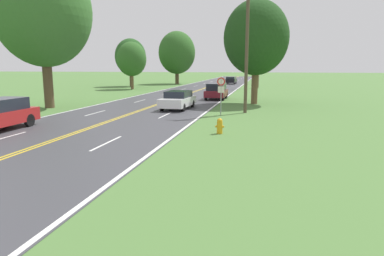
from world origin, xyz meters
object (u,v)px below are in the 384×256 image
(traffic_sign, at_px, (221,87))
(tree_left_verge, at_px, (132,59))
(tree_far_back, at_px, (43,11))
(fire_hydrant, at_px, (220,126))
(car_white_sedan_mid_far, at_px, (178,100))
(tree_behind_sign, at_px, (130,57))
(tree_mid_treeline, at_px, (177,53))
(tree_right_cluster, at_px, (256,38))
(car_black_hatchback_distant, at_px, (231,80))
(car_maroon_van_receding, at_px, (216,91))

(traffic_sign, distance_m, tree_left_verge, 29.85)
(tree_far_back, bearing_deg, fire_hydrant, -27.68)
(traffic_sign, height_order, car_white_sedan_mid_far, traffic_sign)
(tree_behind_sign, relative_size, tree_mid_treeline, 0.80)
(tree_right_cluster, distance_m, car_white_sedan_mid_far, 9.35)
(traffic_sign, height_order, tree_right_cluster, tree_right_cluster)
(tree_mid_treeline, bearing_deg, car_black_hatchback_distant, 9.40)
(fire_hydrant, relative_size, tree_mid_treeline, 0.08)
(tree_far_back, xyz_separation_m, car_white_sedan_mid_far, (10.57, 1.43, -6.88))
(tree_mid_treeline, xyz_separation_m, car_white_sedan_mid_far, (10.27, -38.67, -5.19))
(traffic_sign, xyz_separation_m, tree_left_verge, (-16.58, 24.70, 2.42))
(tree_left_verge, relative_size, tree_right_cluster, 0.76)
(traffic_sign, bearing_deg, tree_far_back, 174.65)
(tree_far_back, bearing_deg, traffic_sign, -5.35)
(car_white_sedan_mid_far, bearing_deg, fire_hydrant, 28.76)
(tree_right_cluster, height_order, car_white_sedan_mid_far, tree_right_cluster)
(tree_behind_sign, distance_m, car_white_sedan_mid_far, 32.97)
(tree_far_back, bearing_deg, tree_left_verge, 95.39)
(fire_hydrant, bearing_deg, tree_far_back, 152.32)
(traffic_sign, xyz_separation_m, tree_far_back, (-14.38, 1.35, 5.63))
(car_white_sedan_mid_far, bearing_deg, tree_far_back, -79.79)
(tree_behind_sign, bearing_deg, car_black_hatchback_distant, 36.57)
(tree_right_cluster, bearing_deg, fire_hydrant, -94.55)
(traffic_sign, distance_m, tree_right_cluster, 9.13)
(car_maroon_van_receding, bearing_deg, car_white_sedan_mid_far, -11.03)
(car_black_hatchback_distant, bearing_deg, car_white_sedan_mid_far, 1.77)
(fire_hydrant, height_order, tree_mid_treeline, tree_mid_treeline)
(tree_left_verge, relative_size, tree_far_back, 0.58)
(tree_behind_sign, height_order, tree_right_cluster, tree_right_cluster)
(car_maroon_van_receding, xyz_separation_m, car_black_hatchback_distant, (-1.74, 31.55, -0.11))
(tree_right_cluster, xyz_separation_m, tree_far_back, (-16.37, -6.69, 1.78))
(tree_mid_treeline, bearing_deg, tree_behind_sign, -118.53)
(tree_mid_treeline, xyz_separation_m, car_maroon_van_receding, (12.08, -29.84, -5.07))
(fire_hydrant, distance_m, car_black_hatchback_distant, 49.99)
(car_white_sedan_mid_far, bearing_deg, tree_mid_treeline, -162.60)
(tree_behind_sign, distance_m, tree_far_back, 30.65)
(tree_far_back, bearing_deg, tree_behind_sign, 99.66)
(fire_hydrant, xyz_separation_m, tree_far_back, (-15.21, 7.98, 7.22))
(tree_left_verge, bearing_deg, traffic_sign, -56.13)
(tree_right_cluster, relative_size, car_maroon_van_receding, 2.27)
(tree_right_cluster, distance_m, tree_far_back, 17.78)
(tree_mid_treeline, bearing_deg, tree_left_verge, -98.51)
(tree_mid_treeline, height_order, car_black_hatchback_distant, tree_mid_treeline)
(tree_right_cluster, bearing_deg, tree_left_verge, 138.10)
(tree_behind_sign, relative_size, car_black_hatchback_distant, 2.06)
(traffic_sign, distance_m, tree_far_back, 15.50)
(fire_hydrant, height_order, traffic_sign, traffic_sign)
(tree_left_verge, relative_size, car_maroon_van_receding, 1.72)
(tree_left_verge, bearing_deg, car_black_hatchback_distant, 55.15)
(car_white_sedan_mid_far, distance_m, car_maroon_van_receding, 9.02)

